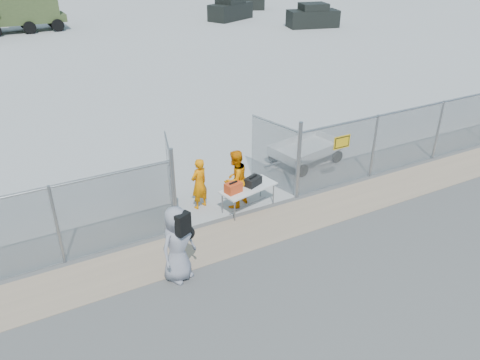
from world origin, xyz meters
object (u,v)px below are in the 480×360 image
folding_table (248,198)px  security_worker_right (235,179)px  visitor (177,244)px  security_worker_left (199,184)px  utility_trailer (306,152)px

folding_table → security_worker_right: security_worker_right is taller
security_worker_right → visitor: size_ratio=0.93×
folding_table → visitor: size_ratio=0.88×
security_worker_right → visitor: (-2.73, -2.34, 0.07)m
security_worker_left → security_worker_right: bearing=138.8°
security_worker_left → visitor: size_ratio=0.83×
security_worker_left → utility_trailer: 4.76m
security_worker_left → security_worker_right: size_ratio=0.89×
visitor → security_worker_left: bearing=33.3°
security_worker_right → utility_trailer: 3.95m
folding_table → utility_trailer: utility_trailer is taller
folding_table → utility_trailer: 3.83m
folding_table → security_worker_right: 0.69m
folding_table → security_worker_right: size_ratio=0.95×
security_worker_left → utility_trailer: security_worker_left is taller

